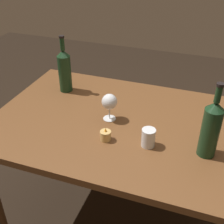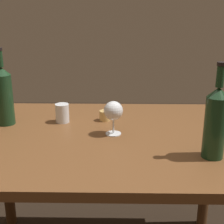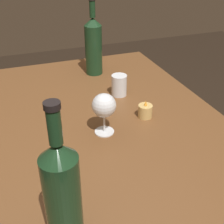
% 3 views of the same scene
% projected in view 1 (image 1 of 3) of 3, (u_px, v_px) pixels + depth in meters
% --- Properties ---
extents(ground_plane, '(6.00, 6.00, 0.00)m').
position_uv_depth(ground_plane, '(117.00, 214.00, 1.93)').
color(ground_plane, black).
extents(dining_table, '(1.30, 0.90, 0.74)m').
position_uv_depth(dining_table, '(118.00, 134.00, 1.58)').
color(dining_table, brown).
rests_on(dining_table, ground).
extents(wine_glass_left, '(0.08, 0.08, 0.14)m').
position_uv_depth(wine_glass_left, '(110.00, 102.00, 1.49)').
color(wine_glass_left, white).
rests_on(wine_glass_left, dining_table).
extents(wine_bottle, '(0.08, 0.08, 0.35)m').
position_uv_depth(wine_bottle, '(211.00, 128.00, 1.24)').
color(wine_bottle, '#19381E').
rests_on(wine_bottle, dining_table).
extents(wine_bottle_second, '(0.08, 0.08, 0.34)m').
position_uv_depth(wine_bottle_second, '(65.00, 70.00, 1.74)').
color(wine_bottle_second, '#19381E').
rests_on(wine_bottle_second, dining_table).
extents(water_tumbler, '(0.06, 0.06, 0.09)m').
position_uv_depth(water_tumbler, '(148.00, 138.00, 1.34)').
color(water_tumbler, white).
rests_on(water_tumbler, dining_table).
extents(votive_candle, '(0.05, 0.05, 0.07)m').
position_uv_depth(votive_candle, '(106.00, 136.00, 1.38)').
color(votive_candle, '#DBB266').
rests_on(votive_candle, dining_table).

